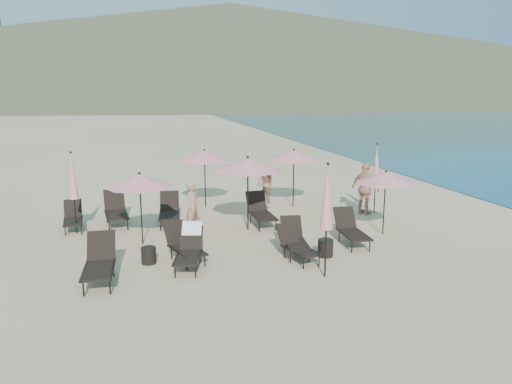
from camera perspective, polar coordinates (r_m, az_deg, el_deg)
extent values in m
plane|color=#D6BA8C|center=(13.73, 3.32, -7.43)|extent=(800.00, 800.00, 0.00)
cone|color=brown|center=(319.65, -2.91, 15.94)|extent=(690.00, 690.00, 55.00)
cone|color=brown|center=(393.64, 15.56, 13.08)|extent=(280.00, 280.00, 32.00)
cube|color=beige|center=(325.26, -22.26, 13.53)|extent=(18.00, 16.00, 38.00)
cube|color=black|center=(12.23, -17.56, -8.55)|extent=(0.73, 1.34, 0.05)
cube|color=black|center=(12.96, -17.27, -5.88)|extent=(0.70, 0.52, 0.67)
cylinder|color=black|center=(11.83, -19.14, -10.38)|extent=(0.04, 0.04, 0.37)
cylinder|color=black|center=(12.87, -18.52, -8.52)|extent=(0.04, 0.04, 0.37)
cylinder|color=black|center=(11.77, -16.36, -10.32)|extent=(0.04, 0.04, 0.37)
cylinder|color=black|center=(12.81, -15.98, -8.45)|extent=(0.04, 0.04, 0.37)
cube|color=black|center=(12.32, -19.06, -8.45)|extent=(0.11, 1.47, 0.04)
cube|color=black|center=(12.25, -16.00, -8.37)|extent=(0.11, 1.47, 0.04)
cube|color=black|center=(12.74, -7.81, -7.48)|extent=(0.86, 1.26, 0.05)
cube|color=black|center=(13.38, -7.39, -5.25)|extent=(0.69, 0.57, 0.59)
cylinder|color=black|center=(12.39, -9.25, -8.94)|extent=(0.03, 0.03, 0.33)
cylinder|color=black|center=(13.31, -8.56, -7.44)|extent=(0.03, 0.03, 0.33)
cylinder|color=black|center=(12.32, -6.93, -9.00)|extent=(0.03, 0.03, 0.33)
cylinder|color=black|center=(13.24, -6.41, -7.48)|extent=(0.03, 0.03, 0.33)
cube|color=black|center=(12.82, -9.07, -7.35)|extent=(0.36, 1.26, 0.04)
cube|color=black|center=(12.74, -6.49, -7.39)|extent=(0.36, 1.26, 0.04)
cube|color=white|center=(13.45, -7.34, -4.15)|extent=(0.57, 0.39, 0.36)
cube|color=black|center=(13.28, -7.79, -6.66)|extent=(0.93, 1.29, 0.05)
cube|color=black|center=(13.88, -9.16, -4.65)|extent=(0.71, 0.60, 0.60)
cylinder|color=black|center=(12.82, -7.90, -8.17)|extent=(0.03, 0.03, 0.33)
cylinder|color=black|center=(13.69, -9.63, -6.92)|extent=(0.03, 0.03, 0.33)
cylinder|color=black|center=(13.02, -5.86, -7.80)|extent=(0.03, 0.03, 0.33)
cylinder|color=black|center=(13.87, -7.70, -6.60)|extent=(0.03, 0.03, 0.33)
cube|color=black|center=(13.21, -9.03, -6.76)|extent=(0.43, 1.26, 0.04)
cube|color=black|center=(13.43, -6.74, -6.37)|extent=(0.43, 1.26, 0.04)
cube|color=black|center=(13.26, 5.27, -6.71)|extent=(0.80, 1.19, 0.05)
cube|color=black|center=(13.78, 3.64, -4.79)|extent=(0.64, 0.53, 0.56)
cylinder|color=black|center=(12.84, 5.45, -8.13)|extent=(0.03, 0.03, 0.31)
cylinder|color=black|center=(13.59, 3.30, -6.95)|extent=(0.03, 0.03, 0.31)
cylinder|color=black|center=(13.08, 7.22, -7.78)|extent=(0.03, 0.03, 0.31)
cylinder|color=black|center=(13.82, 5.01, -6.64)|extent=(0.03, 0.03, 0.31)
cube|color=black|center=(13.16, 4.15, -6.80)|extent=(0.31, 1.21, 0.04)
cube|color=black|center=(13.44, 6.15, -6.43)|extent=(0.31, 1.21, 0.04)
cube|color=black|center=(13.69, 4.64, -6.02)|extent=(0.75, 1.23, 0.05)
cube|color=black|center=(14.34, 4.06, -4.00)|extent=(0.65, 0.52, 0.60)
cylinder|color=black|center=(13.25, 3.95, -7.42)|extent=(0.03, 0.03, 0.33)
cylinder|color=black|center=(14.18, 3.23, -6.11)|extent=(0.03, 0.03, 0.33)
cylinder|color=black|center=(13.35, 6.09, -7.31)|extent=(0.03, 0.03, 0.33)
cylinder|color=black|center=(14.27, 5.22, -6.02)|extent=(0.03, 0.03, 0.33)
cube|color=black|center=(13.68, 3.40, -5.97)|extent=(0.22, 1.30, 0.04)
cube|color=black|center=(13.79, 5.78, -5.87)|extent=(0.22, 1.30, 0.04)
cube|color=black|center=(14.74, 11.18, -4.84)|extent=(0.71, 1.26, 0.05)
cube|color=black|center=(15.39, 10.11, -2.93)|extent=(0.66, 0.50, 0.63)
cylinder|color=black|center=(14.25, 10.91, -6.18)|extent=(0.04, 0.04, 0.34)
cylinder|color=black|center=(15.18, 9.48, -5.00)|extent=(0.04, 0.04, 0.34)
cylinder|color=black|center=(14.44, 12.87, -6.02)|extent=(0.04, 0.04, 0.34)
cylinder|color=black|center=(15.36, 11.33, -4.87)|extent=(0.04, 0.04, 0.34)
cube|color=black|center=(14.67, 10.00, -4.83)|extent=(0.13, 1.37, 0.04)
cube|color=black|center=(14.89, 12.20, -4.67)|extent=(0.13, 1.37, 0.04)
cube|color=black|center=(17.04, -20.18, -3.21)|extent=(0.65, 1.13, 0.05)
cube|color=black|center=(17.69, -20.20, -1.77)|extent=(0.60, 0.46, 0.56)
cylinder|color=black|center=(16.65, -20.98, -4.19)|extent=(0.03, 0.03, 0.31)
cylinder|color=black|center=(17.56, -20.89, -3.38)|extent=(0.03, 0.03, 0.31)
cylinder|color=black|center=(16.63, -19.35, -4.09)|extent=(0.03, 0.03, 0.31)
cylinder|color=black|center=(17.54, -19.34, -3.28)|extent=(0.03, 0.03, 0.31)
cube|color=black|center=(17.09, -21.09, -3.20)|extent=(0.13, 1.23, 0.04)
cube|color=black|center=(17.07, -19.26, -3.08)|extent=(0.13, 1.23, 0.04)
cube|color=black|center=(17.17, -15.63, -2.56)|extent=(0.80, 1.39, 0.06)
cube|color=black|center=(17.97, -15.90, -0.87)|extent=(0.73, 0.56, 0.69)
cylinder|color=black|center=(16.67, -16.44, -3.75)|extent=(0.04, 0.04, 0.38)
cylinder|color=black|center=(17.77, -16.66, -2.80)|extent=(0.04, 0.04, 0.38)
cylinder|color=black|center=(16.70, -14.47, -3.60)|extent=(0.04, 0.04, 0.38)
cylinder|color=black|center=(17.81, -14.81, -2.67)|extent=(0.04, 0.04, 0.38)
cube|color=black|center=(17.20, -16.75, -2.56)|extent=(0.18, 1.50, 0.04)
cube|color=black|center=(17.24, -14.54, -2.40)|extent=(0.18, 1.50, 0.04)
cube|color=black|center=(16.82, -9.90, -2.67)|extent=(0.78, 1.32, 0.05)
cube|color=black|center=(17.56, -9.86, -1.01)|extent=(0.70, 0.54, 0.65)
cylinder|color=black|center=(16.37, -10.88, -3.79)|extent=(0.04, 0.04, 0.36)
cylinder|color=black|center=(17.41, -10.72, -2.84)|extent=(0.04, 0.04, 0.36)
cylinder|color=black|center=(16.35, -8.97, -3.74)|extent=(0.04, 0.04, 0.36)
cylinder|color=black|center=(17.39, -8.93, -2.79)|extent=(0.04, 0.04, 0.36)
cube|color=black|center=(16.88, -10.96, -2.62)|extent=(0.20, 1.41, 0.04)
cube|color=black|center=(16.86, -8.83, -2.56)|extent=(0.20, 1.41, 0.04)
cube|color=black|center=(16.47, 0.81, -2.78)|extent=(0.68, 1.29, 0.05)
cube|color=black|center=(17.20, 0.02, -1.06)|extent=(0.67, 0.49, 0.66)
cylinder|color=black|center=(15.95, 0.38, -3.98)|extent=(0.04, 0.04, 0.36)
cylinder|color=black|center=(16.97, -0.62, -3.00)|extent=(0.04, 0.04, 0.36)
cylinder|color=black|center=(16.10, 2.29, -3.83)|extent=(0.04, 0.04, 0.36)
cylinder|color=black|center=(17.12, 1.18, -2.88)|extent=(0.04, 0.04, 0.36)
cube|color=black|center=(16.43, -0.31, -2.77)|extent=(0.06, 1.44, 0.04)
cube|color=black|center=(16.60, 1.82, -2.62)|extent=(0.06, 1.44, 0.04)
cylinder|color=black|center=(14.94, -12.99, -2.12)|extent=(0.04, 0.04, 2.00)
cone|color=pink|center=(14.75, -13.15, 1.30)|extent=(2.00, 2.00, 0.36)
sphere|color=black|center=(14.72, -13.19, 2.10)|extent=(0.08, 0.08, 0.08)
cylinder|color=black|center=(16.01, -0.94, -0.43)|extent=(0.05, 0.05, 2.25)
cone|color=pink|center=(15.82, -0.95, 3.17)|extent=(2.25, 2.25, 0.41)
sphere|color=black|center=(15.79, -0.95, 4.02)|extent=(0.09, 0.09, 0.09)
cylinder|color=black|center=(16.05, 14.45, -1.42)|extent=(0.04, 0.04, 1.90)
cone|color=pink|center=(15.88, 14.60, 1.60)|extent=(1.90, 1.90, 0.34)
sphere|color=black|center=(15.85, 14.64, 2.31)|extent=(0.07, 0.07, 0.07)
cylinder|color=black|center=(19.20, -5.84, 1.34)|extent=(0.04, 0.04, 2.10)
cone|color=pink|center=(19.05, -5.90, 4.14)|extent=(2.10, 2.10, 0.38)
sphere|color=black|center=(19.02, -5.91, 4.80)|extent=(0.08, 0.08, 0.08)
cylinder|color=black|center=(19.22, 4.31, 1.39)|extent=(0.04, 0.04, 2.11)
cone|color=pink|center=(19.07, 4.35, 4.21)|extent=(2.11, 2.11, 0.38)
sphere|color=black|center=(19.04, 4.36, 4.87)|extent=(0.08, 0.08, 0.08)
cylinder|color=black|center=(12.28, 7.94, -6.90)|extent=(0.04, 0.04, 1.21)
cone|color=pink|center=(11.91, 8.13, -0.61)|extent=(0.33, 0.33, 1.54)
sphere|color=black|center=(11.77, 8.24, 3.21)|extent=(0.08, 0.08, 0.08)
cylinder|color=black|center=(18.84, 13.41, -0.67)|extent=(0.04, 0.04, 1.11)
cone|color=pink|center=(18.61, 13.59, 3.12)|extent=(0.30, 0.30, 1.41)
sphere|color=black|center=(18.52, 13.70, 5.37)|extent=(0.07, 0.07, 0.07)
cylinder|color=black|center=(16.70, -19.93, -2.62)|extent=(0.04, 0.04, 1.12)
cone|color=pink|center=(16.45, -20.24, 1.70)|extent=(0.31, 0.31, 1.43)
sphere|color=black|center=(16.34, -20.43, 4.28)|extent=(0.07, 0.07, 0.07)
cylinder|color=black|center=(13.46, -12.17, -7.09)|extent=(0.39, 0.39, 0.45)
cylinder|color=black|center=(13.83, 7.95, -6.34)|extent=(0.42, 0.42, 0.48)
imported|color=tan|center=(16.03, -7.24, -1.66)|extent=(0.66, 0.71, 1.62)
imported|color=#98654E|center=(19.91, 1.06, 0.93)|extent=(0.85, 0.92, 1.52)
imported|color=tan|center=(18.44, 12.40, 0.39)|extent=(0.98, 1.20, 1.91)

